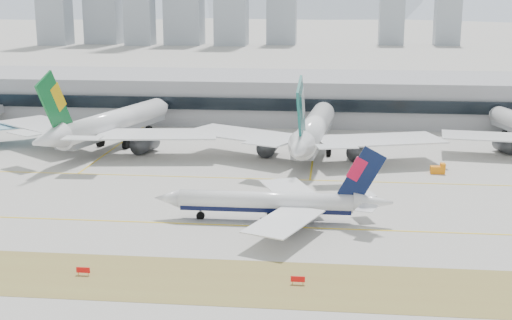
# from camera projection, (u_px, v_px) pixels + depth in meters

# --- Properties ---
(ground) EXTENTS (3000.00, 3000.00, 0.00)m
(ground) POSITION_uv_depth(u_px,v_px,m) (238.00, 217.00, 141.63)
(ground) COLOR #9F9C95
(ground) RESTS_ON ground
(taxiing_airliner) EXTENTS (46.61, 40.63, 15.70)m
(taxiing_airliner) POSITION_uv_depth(u_px,v_px,m) (274.00, 203.00, 138.26)
(taxiing_airliner) COLOR white
(taxiing_airliner) RESTS_ON ground
(widebody_eva) EXTENTS (68.36, 68.28, 25.21)m
(widebody_eva) POSITION_uv_depth(u_px,v_px,m) (110.00, 125.00, 201.83)
(widebody_eva) COLOR white
(widebody_eva) RESTS_ON ground
(widebody_cathay) EXTENTS (70.79, 69.52, 25.32)m
(widebody_cathay) POSITION_uv_depth(u_px,v_px,m) (313.00, 132.00, 192.27)
(widebody_cathay) COLOR white
(widebody_cathay) RESTS_ON ground
(terminal) EXTENTS (280.00, 43.10, 15.00)m
(terminal) POSITION_uv_depth(u_px,v_px,m) (281.00, 96.00, 250.93)
(terminal) COLOR gray
(terminal) RESTS_ON ground
(hold_sign_left) EXTENTS (2.20, 0.15, 1.35)m
(hold_sign_left) POSITION_uv_depth(u_px,v_px,m) (83.00, 270.00, 112.61)
(hold_sign_left) COLOR red
(hold_sign_left) RESTS_ON ground
(hold_sign_right) EXTENTS (2.20, 0.15, 1.35)m
(hold_sign_right) POSITION_uv_depth(u_px,v_px,m) (298.00, 279.00, 109.07)
(hold_sign_right) COLOR red
(hold_sign_right) RESTS_ON ground
(gse_c) EXTENTS (3.55, 2.00, 2.60)m
(gse_c) POSITION_uv_depth(u_px,v_px,m) (438.00, 169.00, 175.24)
(gse_c) COLOR orange
(gse_c) RESTS_ON ground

